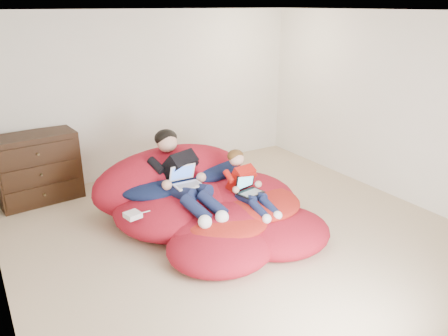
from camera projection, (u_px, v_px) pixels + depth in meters
room_shell at (238, 217)px, 5.13m from camera, size 5.10×5.10×2.77m
dresser at (37, 168)px, 5.93m from camera, size 1.10×0.64×0.95m
beanbag_pile at (206, 203)px, 5.39m from camera, size 2.46×2.44×0.95m
cream_pillow at (143, 163)px, 5.70m from camera, size 0.46×0.29×0.29m
older_boy at (180, 171)px, 5.19m from camera, size 0.50×1.38×0.79m
younger_boy at (246, 182)px, 5.14m from camera, size 0.30×0.91×0.62m
laptop_white at (186, 179)px, 5.10m from camera, size 0.32×0.31×0.22m
laptop_black at (248, 188)px, 5.11m from camera, size 0.32×0.29×0.22m
power_adapter at (133, 215)px, 4.73m from camera, size 0.19×0.19×0.06m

